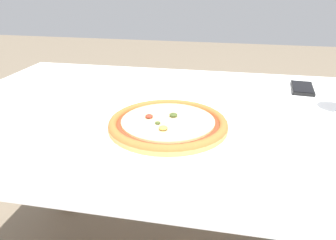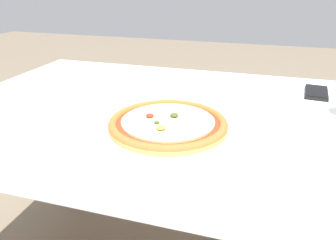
# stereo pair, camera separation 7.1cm
# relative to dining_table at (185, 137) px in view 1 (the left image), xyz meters

# --- Properties ---
(dining_table) EXTENTS (1.46, 0.92, 0.71)m
(dining_table) POSITION_rel_dining_table_xyz_m (0.00, 0.00, 0.00)
(dining_table) COLOR #997047
(dining_table) RESTS_ON ground_plane
(pizza_plate) EXTENTS (0.32, 0.32, 0.04)m
(pizza_plate) POSITION_rel_dining_table_xyz_m (-0.02, -0.13, 0.10)
(pizza_plate) COLOR white
(pizza_plate) RESTS_ON dining_table
(fork) EXTENTS (0.05, 0.17, 0.00)m
(fork) POSITION_rel_dining_table_xyz_m (-0.35, -0.02, 0.08)
(fork) COLOR silver
(fork) RESTS_ON dining_table
(cell_phone) EXTENTS (0.08, 0.15, 0.01)m
(cell_phone) POSITION_rel_dining_table_xyz_m (0.36, 0.28, 0.09)
(cell_phone) COLOR black
(cell_phone) RESTS_ON dining_table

